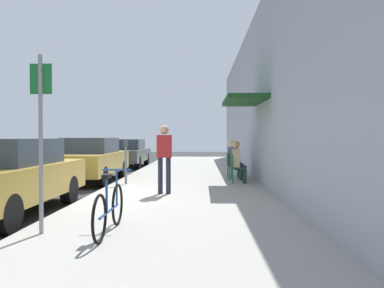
# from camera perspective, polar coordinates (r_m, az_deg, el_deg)

# --- Properties ---
(ground_plane) EXTENTS (60.00, 60.00, 0.00)m
(ground_plane) POSITION_cam_1_polar(r_m,az_deg,el_deg) (9.54, -15.33, -8.19)
(ground_plane) COLOR #2D2D30
(sidewalk_slab) EXTENTS (4.50, 32.00, 0.12)m
(sidewalk_slab) POSITION_cam_1_polar(r_m,az_deg,el_deg) (11.11, -1.00, -6.53)
(sidewalk_slab) COLOR #9E9B93
(sidewalk_slab) RESTS_ON ground_plane
(building_facade) EXTENTS (1.40, 32.00, 5.66)m
(building_facade) POSITION_cam_1_polar(r_m,az_deg,el_deg) (11.25, 11.40, 7.69)
(building_facade) COLOR #999EA8
(building_facade) RESTS_ON ground_plane
(parked_car_0) EXTENTS (1.80, 4.40, 1.49)m
(parked_car_0) POSITION_cam_1_polar(r_m,az_deg,el_deg) (8.15, -26.64, -4.41)
(parked_car_0) COLOR #A58433
(parked_car_0) RESTS_ON ground_plane
(parked_car_1) EXTENTS (1.80, 4.40, 1.50)m
(parked_car_1) POSITION_cam_1_polar(r_m,az_deg,el_deg) (13.30, -15.24, -2.25)
(parked_car_1) COLOR #A58433
(parked_car_1) RESTS_ON ground_plane
(parked_car_2) EXTENTS (1.80, 4.40, 1.42)m
(parked_car_2) POSITION_cam_1_polar(r_m,az_deg,el_deg) (19.48, -9.82, -1.31)
(parked_car_2) COLOR #47514C
(parked_car_2) RESTS_ON ground_plane
(parking_meter) EXTENTS (0.12, 0.10, 1.32)m
(parking_meter) POSITION_cam_1_polar(r_m,az_deg,el_deg) (11.40, -10.04, -2.18)
(parking_meter) COLOR slate
(parking_meter) RESTS_ON sidewalk_slab
(street_sign) EXTENTS (0.32, 0.06, 2.60)m
(street_sign) POSITION_cam_1_polar(r_m,az_deg,el_deg) (5.85, -22.02, 2.10)
(street_sign) COLOR gray
(street_sign) RESTS_ON sidewalk_slab
(bicycle_0) EXTENTS (0.46, 1.71, 0.90)m
(bicycle_0) POSITION_cam_1_polar(r_m,az_deg,el_deg) (5.66, -12.46, -9.62)
(bicycle_0) COLOR black
(bicycle_0) RESTS_ON sidewalk_slab
(cafe_chair_0) EXTENTS (0.47, 0.47, 0.87)m
(cafe_chair_0) POSITION_cam_1_polar(r_m,az_deg,el_deg) (11.57, 6.72, -3.43)
(cafe_chair_0) COLOR #14592D
(cafe_chair_0) RESTS_ON sidewalk_slab
(seated_patron_0) EXTENTS (0.44, 0.38, 1.29)m
(seated_patron_0) POSITION_cam_1_polar(r_m,az_deg,el_deg) (11.56, 7.02, -2.48)
(seated_patron_0) COLOR #232838
(seated_patron_0) RESTS_ON sidewalk_slab
(cafe_chair_1) EXTENTS (0.53, 0.53, 0.87)m
(cafe_chair_1) POSITION_cam_1_polar(r_m,az_deg,el_deg) (12.52, 6.34, -3.09)
(cafe_chair_1) COLOR #14592D
(cafe_chair_1) RESTS_ON sidewalk_slab
(seated_patron_1) EXTENTS (0.49, 0.44, 1.29)m
(seated_patron_1) POSITION_cam_1_polar(r_m,az_deg,el_deg) (12.50, 6.61, -2.22)
(seated_patron_1) COLOR #232838
(seated_patron_1) RESTS_ON sidewalk_slab
(cafe_chair_2) EXTENTS (0.52, 0.52, 0.87)m
(cafe_chair_2) POSITION_cam_1_polar(r_m,az_deg,el_deg) (13.30, 6.06, -2.85)
(cafe_chair_2) COLOR #14592D
(cafe_chair_2) RESTS_ON sidewalk_slab
(seated_patron_2) EXTENTS (0.48, 0.43, 1.29)m
(seated_patron_2) POSITION_cam_1_polar(r_m,az_deg,el_deg) (13.28, 6.32, -2.02)
(seated_patron_2) COLOR #232838
(seated_patron_2) RESTS_ON sidewalk_slab
(pedestrian_standing) EXTENTS (0.36, 0.22, 1.70)m
(pedestrian_standing) POSITION_cam_1_polar(r_m,az_deg,el_deg) (9.30, -4.24, -1.45)
(pedestrian_standing) COLOR #232838
(pedestrian_standing) RESTS_ON sidewalk_slab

